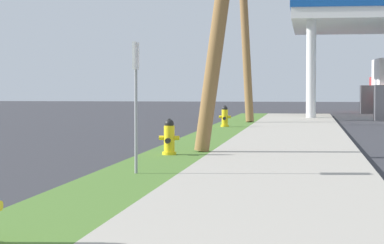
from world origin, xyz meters
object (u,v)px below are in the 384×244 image
at_px(fire_hydrant_second, 169,139).
at_px(street_sign_post, 136,80).
at_px(utility_pole_background, 244,0).
at_px(fire_hydrant_third, 225,117).

distance_m(fire_hydrant_second, street_sign_post, 3.82).
xyz_separation_m(fire_hydrant_second, street_sign_post, (0.08, -3.63, 1.19)).
xyz_separation_m(fire_hydrant_second, utility_pole_background, (0.25, 16.22, 4.53)).
bearing_deg(fire_hydrant_second, utility_pole_background, 89.12).
bearing_deg(street_sign_post, fire_hydrant_second, 91.22).
xyz_separation_m(utility_pole_background, street_sign_post, (-0.17, -19.85, -3.34)).
relative_size(utility_pole_background, street_sign_post, 4.50).
bearing_deg(fire_hydrant_second, fire_hydrant_third, 90.25).
xyz_separation_m(fire_hydrant_third, utility_pole_background, (0.30, 4.39, 4.53)).
relative_size(fire_hydrant_third, utility_pole_background, 0.08).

